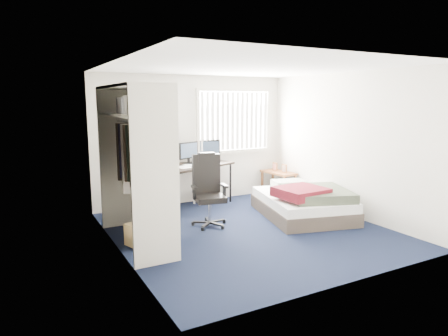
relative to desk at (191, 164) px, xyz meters
The scene contains 10 objects.
ground 1.95m from the desk, 82.88° to the right, with size 4.20×4.20×0.00m, color black.
room_shell 1.89m from the desk, 82.88° to the right, with size 4.20×4.20×4.20m.
window_assembly 1.39m from the desk, 14.43° to the left, with size 1.72×0.09×1.32m.
closet 2.14m from the desk, 134.33° to the right, with size 0.64×1.84×2.22m.
desk is the anchor object (origin of this frame).
office_chair 1.26m from the desk, 99.88° to the right, with size 0.65×0.65×1.18m.
footstool 0.69m from the desk, 19.79° to the left, with size 0.38×0.33×0.27m.
nightstand 2.01m from the desk, ahead, with size 0.47×0.81×0.71m.
bed 2.22m from the desk, 46.89° to the right, with size 1.72×2.04×0.59m.
pine_box 2.22m from the desk, 132.70° to the right, with size 0.41×0.31×0.31m, color tan.
Camera 1 is at (-3.20, -5.12, 2.01)m, focal length 32.00 mm.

